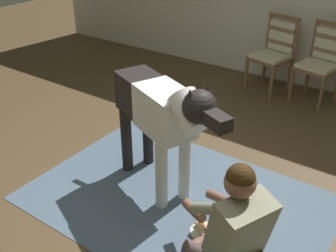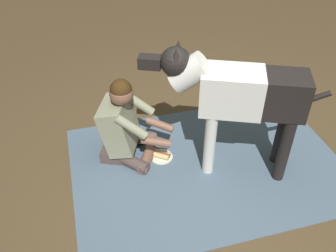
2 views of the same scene
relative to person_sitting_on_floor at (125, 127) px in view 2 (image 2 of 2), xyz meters
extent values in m
plane|color=brown|center=(-0.75, 0.37, -0.34)|extent=(15.38, 15.38, 0.00)
cube|color=slate|center=(-0.70, 0.35, -0.34)|extent=(2.50, 1.73, 0.01)
cube|color=#544341|center=(0.09, -0.04, -0.28)|extent=(0.36, 0.41, 0.12)
cylinder|color=#544341|center=(-0.12, -0.12, -0.28)|extent=(0.40, 0.12, 0.11)
cylinder|color=brown|center=(-0.23, 0.01, -0.28)|extent=(0.21, 0.37, 0.09)
cylinder|color=#544341|center=(0.01, 0.17, -0.28)|extent=(0.35, 0.37, 0.11)
cylinder|color=brown|center=(-0.16, 0.16, -0.28)|extent=(0.25, 0.36, 0.09)
cube|color=gray|center=(0.05, -0.02, 0.01)|extent=(0.44, 0.49, 0.51)
cylinder|color=gray|center=(-0.17, -0.12, 0.14)|extent=(0.30, 0.19, 0.24)
cylinder|color=brown|center=(-0.33, 0.01, -0.04)|extent=(0.27, 0.20, 0.12)
cylinder|color=gray|center=(-0.03, 0.20, 0.14)|extent=(0.30, 0.19, 0.24)
cylinder|color=brown|center=(-0.23, 0.24, -0.04)|extent=(0.28, 0.14, 0.12)
sphere|color=brown|center=(0.00, 0.00, 0.36)|extent=(0.21, 0.21, 0.21)
sphere|color=#3C2710|center=(0.00, 0.00, 0.40)|extent=(0.19, 0.19, 0.19)
cylinder|color=white|center=(-0.67, 0.41, -0.03)|extent=(0.10, 0.10, 0.63)
cylinder|color=white|center=(-0.76, 0.21, -0.03)|extent=(0.10, 0.10, 0.63)
cylinder|color=black|center=(-1.26, 0.66, -0.03)|extent=(0.10, 0.10, 0.63)
cylinder|color=black|center=(-1.35, 0.46, -0.03)|extent=(0.10, 0.10, 0.63)
cube|color=white|center=(-0.84, 0.36, 0.47)|extent=(0.59, 0.50, 0.37)
cube|color=black|center=(-1.19, 0.51, 0.47)|extent=(0.52, 0.45, 0.35)
cylinder|color=white|center=(-0.53, 0.23, 0.61)|extent=(0.42, 0.35, 0.35)
sphere|color=black|center=(-0.42, 0.18, 0.70)|extent=(0.24, 0.24, 0.24)
cube|color=black|center=(-0.23, 0.10, 0.68)|extent=(0.21, 0.17, 0.10)
cone|color=black|center=(-0.40, 0.25, 0.79)|extent=(0.11, 0.11, 0.11)
cone|color=black|center=(-0.46, 0.12, 0.79)|extent=(0.11, 0.11, 0.11)
cylinder|color=black|center=(-1.41, 0.61, 0.43)|extent=(0.31, 0.17, 0.21)
cylinder|color=silver|center=(-0.31, 0.13, -0.34)|extent=(0.22, 0.22, 0.01)
cylinder|color=#DDC37B|center=(-0.32, 0.12, -0.31)|extent=(0.16, 0.14, 0.05)
cylinder|color=#DDC37B|center=(-0.30, 0.15, -0.31)|extent=(0.16, 0.14, 0.05)
cylinder|color=brown|center=(-0.31, 0.13, -0.30)|extent=(0.16, 0.13, 0.04)
camera|label=1|loc=(0.79, -1.92, 1.90)|focal=42.61mm
camera|label=2|loc=(0.31, 2.63, 2.08)|focal=39.08mm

